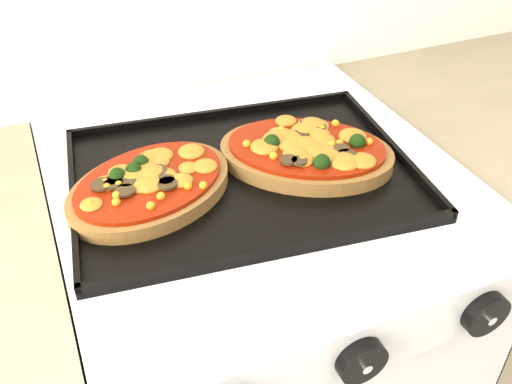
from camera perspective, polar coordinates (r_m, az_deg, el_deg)
name	(u,v)px	position (r m, az deg, el deg)	size (l,w,h in m)	color
stove	(255,356)	(1.18, -0.06, -16.09)	(0.60, 0.60, 0.91)	silver
control_panel	(359,345)	(0.70, 10.29, -14.85)	(0.60, 0.02, 0.09)	silver
knob_center	(362,361)	(0.69, 10.51, -16.28)	(0.06, 0.06, 0.02)	black
knob_right	(485,314)	(0.77, 21.95, -11.24)	(0.06, 0.06, 0.02)	black
baking_tray	(243,172)	(0.83, -1.35, 2.00)	(0.49, 0.36, 0.02)	black
pizza_left	(150,184)	(0.80, -10.57, 0.77)	(0.24, 0.17, 0.04)	brown
pizza_right	(306,151)	(0.85, 5.03, 4.13)	(0.26, 0.18, 0.04)	brown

